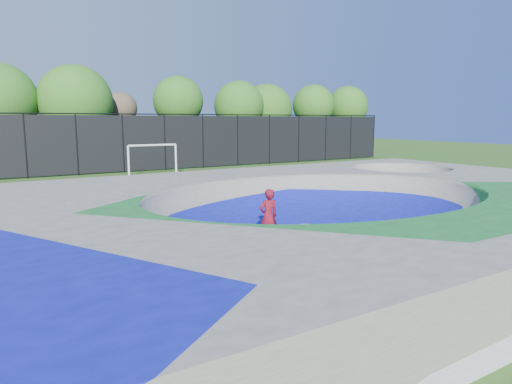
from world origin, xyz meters
The scene contains 7 objects.
ground centered at (0.00, 0.00, 0.00)m, with size 120.00×120.00×0.00m, color #2B5116.
skate_deck centered at (0.00, 0.00, 0.75)m, with size 22.00×14.00×1.50m, color gray.
skater centered at (-1.64, 0.48, 0.81)m, with size 0.59×0.39×1.63m, color red.
skateboard centered at (-1.64, 0.48, 0.03)m, with size 0.78×0.22×0.05m, color black.
soccer_goal centered at (0.75, 17.23, 1.46)m, with size 3.18×0.12×2.10m.
fence centered at (0.00, 21.00, 2.10)m, with size 48.09×0.09×4.04m.
treeline centered at (-2.64, 25.90, 4.91)m, with size 52.20×6.98×7.88m.
Camera 1 is at (-8.80, -10.35, 3.58)m, focal length 32.00 mm.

